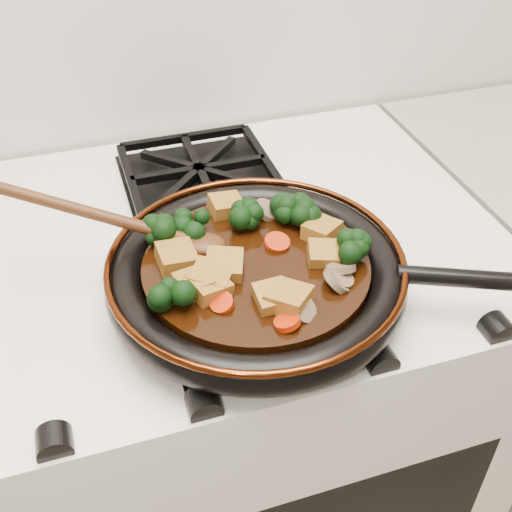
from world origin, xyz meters
name	(u,v)px	position (x,y,z in m)	size (l,w,h in m)	color
stove	(232,429)	(0.00, 1.69, 0.45)	(0.76, 0.60, 0.90)	white
burner_grate_front	(255,291)	(0.00, 1.55, 0.91)	(0.23, 0.23, 0.03)	black
burner_grate_back	(200,174)	(0.00, 1.83, 0.91)	(0.23, 0.23, 0.03)	black
skillet	(258,273)	(0.00, 1.55, 0.94)	(0.46, 0.36, 0.05)	black
braising_sauce	(256,270)	(0.00, 1.55, 0.95)	(0.27, 0.27, 0.02)	black
tofu_cube_0	(226,206)	(0.00, 1.66, 0.97)	(0.04, 0.04, 0.02)	#906021
tofu_cube_1	(177,258)	(-0.09, 1.58, 0.97)	(0.04, 0.04, 0.02)	#906021
tofu_cube_2	(272,298)	(0.00, 1.48, 0.97)	(0.04, 0.04, 0.02)	#906021
tofu_cube_3	(322,231)	(0.09, 1.57, 0.97)	(0.04, 0.04, 0.02)	#906021
tofu_cube_4	(211,278)	(-0.06, 1.53, 0.97)	(0.04, 0.04, 0.02)	#906021
tofu_cube_5	(173,234)	(-0.08, 1.62, 0.97)	(0.04, 0.04, 0.02)	#906021
tofu_cube_6	(195,284)	(-0.08, 1.53, 0.97)	(0.04, 0.04, 0.02)	#906021
tofu_cube_7	(289,299)	(0.01, 1.47, 0.97)	(0.04, 0.04, 0.02)	#906021
tofu_cube_8	(323,255)	(0.08, 1.53, 0.97)	(0.04, 0.03, 0.02)	#906021
tofu_cube_9	(209,287)	(-0.06, 1.52, 0.97)	(0.04, 0.04, 0.02)	#906021
tofu_cube_10	(174,236)	(-0.08, 1.62, 0.97)	(0.04, 0.04, 0.02)	#906021
tofu_cube_11	(224,266)	(-0.04, 1.55, 0.97)	(0.04, 0.04, 0.02)	#906021
broccoli_floret_0	(194,228)	(-0.06, 1.62, 0.97)	(0.06, 0.06, 0.05)	black
broccoli_floret_1	(165,235)	(-0.09, 1.62, 0.97)	(0.06, 0.06, 0.06)	black
broccoli_floret_2	(246,216)	(0.01, 1.63, 0.97)	(0.06, 0.06, 0.05)	black
broccoli_floret_3	(171,294)	(-0.11, 1.51, 0.97)	(0.06, 0.06, 0.05)	black
broccoli_floret_4	(280,210)	(0.06, 1.62, 0.97)	(0.06, 0.06, 0.06)	black
broccoli_floret_5	(296,215)	(0.07, 1.61, 0.97)	(0.06, 0.06, 0.06)	black
broccoli_floret_6	(353,251)	(0.11, 1.52, 0.97)	(0.06, 0.06, 0.06)	black
carrot_coin_0	(222,303)	(-0.06, 1.49, 0.96)	(0.03, 0.03, 0.01)	#B42205
carrot_coin_1	(191,291)	(-0.08, 1.52, 0.96)	(0.03, 0.03, 0.01)	#B42205
carrot_coin_2	(287,322)	(0.00, 1.44, 0.96)	(0.03, 0.03, 0.01)	#B42205
carrot_coin_3	(277,243)	(0.04, 1.57, 0.96)	(0.03, 0.03, 0.01)	#B42205
carrot_coin_4	(180,236)	(-0.07, 1.62, 0.96)	(0.03, 0.03, 0.01)	#B42205
mushroom_slice_0	(267,210)	(0.04, 1.64, 0.97)	(0.04, 0.04, 0.01)	brown
mushroom_slice_1	(303,310)	(0.02, 1.45, 0.97)	(0.03, 0.03, 0.01)	brown
mushroom_slice_2	(337,281)	(0.08, 1.48, 0.97)	(0.03, 0.03, 0.01)	brown
mushroom_slice_3	(341,268)	(0.09, 1.50, 0.97)	(0.04, 0.04, 0.01)	brown
mushroom_slice_4	(339,277)	(0.08, 1.49, 0.97)	(0.04, 0.04, 0.01)	brown
wooden_spoon	(143,227)	(-0.12, 1.62, 0.99)	(0.16, 0.08, 0.25)	#43210E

